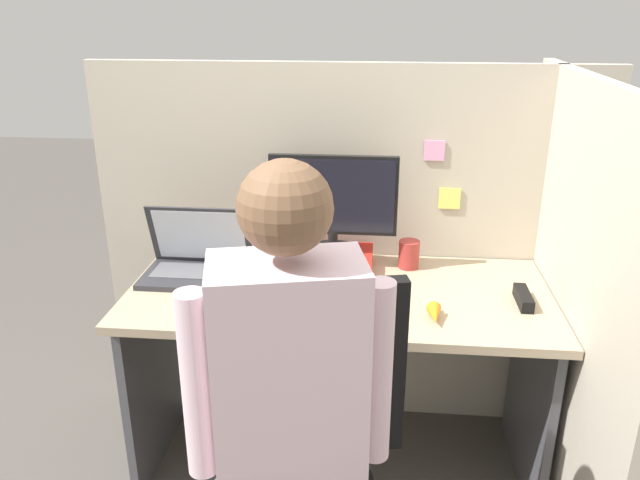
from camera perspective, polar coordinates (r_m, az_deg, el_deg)
cubicle_panel_back at (r=2.51m, az=2.29°, el=-1.06°), size 1.96×0.05×1.47m
cubicle_panel_right at (r=2.21m, az=21.70°, el=-5.91°), size 0.04×1.31×1.47m
desk at (r=2.26m, az=1.66°, el=-8.75°), size 1.46×0.67×0.74m
paper_box at (r=2.34m, az=1.17°, el=-1.89°), size 0.30×0.25×0.06m
monitor at (r=2.26m, az=1.21°, el=3.34°), size 0.46×0.22×0.37m
laptop at (r=2.31m, az=-11.14°, el=-2.07°), size 0.38×0.25×0.25m
mouse at (r=2.06m, az=-5.87°, el=-5.79°), size 0.06×0.04×0.03m
stapler at (r=2.18m, az=18.10°, el=-5.06°), size 0.04×0.15×0.04m
carrot_toy at (r=2.00m, az=10.44°, el=-6.71°), size 0.05×0.12×0.05m
office_chair at (r=1.74m, az=-1.37°, el=-20.65°), size 0.55×0.60×1.01m
person at (r=1.45m, az=-3.60°, el=-16.13°), size 0.47×0.48×1.39m
coffee_mug at (r=2.36m, az=8.13°, el=-1.30°), size 0.08×0.08×0.11m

